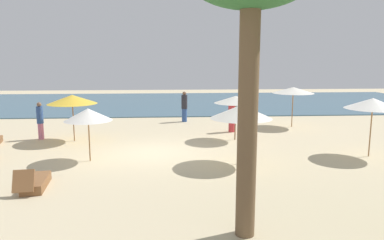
{
  "coord_description": "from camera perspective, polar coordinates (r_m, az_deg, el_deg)",
  "views": [
    {
      "loc": [
        0.66,
        -14.52,
        3.84
      ],
      "look_at": [
        1.67,
        1.48,
        1.1
      ],
      "focal_mm": 33.96,
      "sensor_mm": 36.0,
      "label": 1
    }
  ],
  "objects": [
    {
      "name": "ocean_water",
      "position": [
        31.76,
        -4.78,
        2.78
      ],
      "size": [
        48.0,
        16.0,
        0.06
      ],
      "primitive_type": "cube",
      "color": "#3D6075",
      "rests_on": "ground_plane"
    },
    {
      "name": "person_1",
      "position": [
        19.12,
        6.26,
        0.58
      ],
      "size": [
        0.51,
        0.51,
        1.66
      ],
      "color": "#BF3338",
      "rests_on": "ground_plane"
    },
    {
      "name": "umbrella_0",
      "position": [
        13.13,
        7.73,
        1.31
      ],
      "size": [
        2.24,
        2.24,
        2.19
      ],
      "color": "brown",
      "rests_on": "ground_plane"
    },
    {
      "name": "umbrella_3",
      "position": [
        17.61,
        -18.3,
        3.1
      ],
      "size": [
        2.25,
        2.25,
        2.18
      ],
      "color": "brown",
      "rests_on": "ground_plane"
    },
    {
      "name": "lounger_2",
      "position": [
        11.95,
        -23.44,
        -9.02
      ],
      "size": [
        0.78,
        1.69,
        0.74
      ],
      "color": "brown",
      "rests_on": "ground_plane"
    },
    {
      "name": "ground_plane",
      "position": [
        15.04,
        -6.03,
        -5.16
      ],
      "size": [
        60.0,
        60.0,
        0.0
      ],
      "primitive_type": "plane",
      "color": "beige"
    },
    {
      "name": "umbrella_2",
      "position": [
        21.08,
        15.62,
        4.53
      ],
      "size": [
        2.29,
        2.29,
        2.24
      ],
      "color": "olive",
      "rests_on": "ground_plane"
    },
    {
      "name": "person_3",
      "position": [
        22.08,
        -1.21,
        2.13
      ],
      "size": [
        0.39,
        0.39,
        1.85
      ],
      "color": "#2D4C8C",
      "rests_on": "ground_plane"
    },
    {
      "name": "umbrella_6",
      "position": [
        13.98,
        -16.01,
        0.82
      ],
      "size": [
        1.77,
        1.77,
        2.01
      ],
      "color": "olive",
      "rests_on": "ground_plane"
    },
    {
      "name": "person_0",
      "position": [
        18.73,
        -22.74,
        -0.06
      ],
      "size": [
        0.41,
        0.41,
        1.78
      ],
      "color": "#D17299",
      "rests_on": "ground_plane"
    },
    {
      "name": "umbrella_5",
      "position": [
        17.14,
        6.87,
        3.21
      ],
      "size": [
        2.02,
        2.02,
        2.1
      ],
      "color": "brown",
      "rests_on": "ground_plane"
    },
    {
      "name": "umbrella_4",
      "position": [
        15.7,
        26.53,
        2.34
      ],
      "size": [
        2.11,
        2.11,
        2.32
      ],
      "color": "olive",
      "rests_on": "ground_plane"
    }
  ]
}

